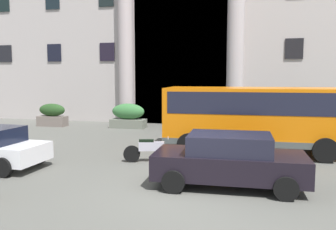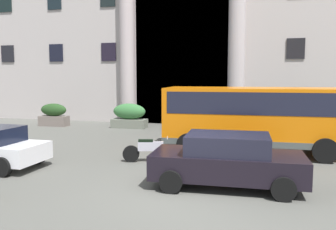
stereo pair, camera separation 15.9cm
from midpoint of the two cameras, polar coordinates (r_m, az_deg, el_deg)
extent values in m
cube|color=#54534E|center=(9.59, 2.63, -12.78)|extent=(80.00, 64.00, 0.12)
cube|color=black|center=(22.62, 1.72, 13.46)|extent=(5.95, 0.12, 11.77)
cylinder|color=#B2A3A4|center=(23.29, -7.07, 13.21)|extent=(1.00, 1.00, 11.77)
cylinder|color=#ABA1A3|center=(21.86, 10.74, 13.60)|extent=(1.00, 1.00, 11.77)
cube|color=black|center=(27.95, -25.10, 9.02)|extent=(1.02, 0.08, 1.19)
cube|color=black|center=(25.71, -18.18, 9.59)|extent=(1.02, 0.08, 1.19)
cube|color=black|center=(23.90, -10.06, 10.07)|extent=(1.02, 0.08, 1.19)
cube|color=black|center=(22.02, 19.64, 10.14)|extent=(1.02, 0.08, 1.19)
cube|color=black|center=(28.37, -25.44, 16.11)|extent=(1.02, 0.08, 1.19)
cube|color=black|center=(26.16, -18.46, 17.28)|extent=(1.02, 0.08, 1.19)
cube|color=orange|center=(14.48, 13.52, 0.03)|extent=(7.10, 2.66, 2.17)
cube|color=black|center=(14.43, 13.58, 2.16)|extent=(6.68, 2.68, 0.84)
cube|color=#474D4B|center=(14.61, 13.43, -3.73)|extent=(7.10, 2.70, 0.24)
cylinder|color=black|center=(16.10, 22.13, -3.54)|extent=(0.91, 0.30, 0.90)
cylinder|color=black|center=(13.70, 23.91, -5.27)|extent=(0.91, 0.30, 0.90)
cylinder|color=black|center=(15.98, 4.45, -3.15)|extent=(0.91, 0.30, 0.90)
cylinder|color=black|center=(13.57, 3.04, -4.84)|extent=(0.91, 0.30, 0.90)
cube|color=#64605B|center=(19.88, 21.37, -2.12)|extent=(1.59, 0.90, 0.62)
ellipsoid|color=#296B3B|center=(19.78, 21.46, 0.26)|extent=(1.52, 0.81, 1.04)
cube|color=#6C605A|center=(22.90, -18.47, -0.94)|extent=(1.79, 0.74, 0.62)
ellipsoid|color=#22421D|center=(22.83, -18.54, 0.80)|extent=(1.72, 0.67, 0.78)
cube|color=slate|center=(21.11, -6.69, -1.38)|extent=(2.09, 0.90, 0.52)
ellipsoid|color=#376F3A|center=(21.03, -6.72, 0.59)|extent=(2.00, 0.81, 0.94)
cube|color=gray|center=(19.77, 9.06, -1.90)|extent=(1.51, 0.75, 0.55)
ellipsoid|color=#325F2C|center=(19.68, 9.10, 0.18)|extent=(1.45, 0.68, 0.89)
cube|color=black|center=(10.01, 9.48, -8.03)|extent=(4.23, 1.91, 0.68)
cube|color=black|center=(9.87, 9.55, -4.61)|extent=(2.30, 1.63, 0.53)
cylinder|color=black|center=(10.99, 17.14, -8.55)|extent=(0.63, 0.22, 0.62)
cylinder|color=black|center=(9.29, 18.16, -11.32)|extent=(0.63, 0.22, 0.62)
cylinder|color=black|center=(11.08, 2.22, -8.14)|extent=(0.63, 0.22, 0.62)
cylinder|color=black|center=(9.40, 0.39, -10.80)|extent=(0.63, 0.22, 0.62)
cylinder|color=black|center=(13.23, -20.72, -6.16)|extent=(0.63, 0.22, 0.62)
cylinder|color=black|center=(11.94, -25.60, -7.70)|extent=(0.63, 0.22, 0.62)
cylinder|color=black|center=(12.47, 15.02, -6.76)|extent=(0.61, 0.19, 0.60)
cylinder|color=black|center=(12.70, 8.80, -6.38)|extent=(0.61, 0.21, 0.60)
cube|color=red|center=(12.51, 11.91, -5.33)|extent=(0.91, 0.36, 0.32)
cube|color=black|center=(12.50, 11.11, -4.47)|extent=(0.54, 0.27, 0.12)
cylinder|color=#A5A5A8|center=(12.37, 14.59, -4.11)|extent=(0.11, 0.55, 0.03)
cylinder|color=black|center=(12.67, 0.17, -6.33)|extent=(0.61, 0.24, 0.60)
cylinder|color=black|center=(12.73, -6.28, -6.31)|extent=(0.61, 0.26, 0.60)
cube|color=#AFACBA|center=(12.62, -3.07, -5.09)|extent=(0.94, 0.46, 0.32)
cube|color=black|center=(12.60, -3.89, -4.29)|extent=(0.55, 0.32, 0.12)
cylinder|color=#A5A5A8|center=(12.55, -0.35, -3.75)|extent=(0.16, 0.54, 0.03)
camera|label=1|loc=(0.08, -90.30, -0.03)|focal=37.47mm
camera|label=2|loc=(0.08, 89.70, 0.03)|focal=37.47mm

